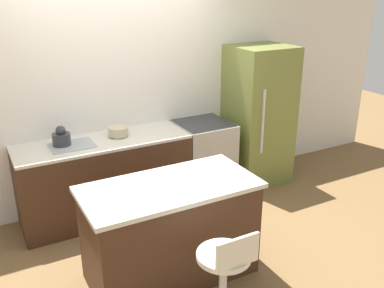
% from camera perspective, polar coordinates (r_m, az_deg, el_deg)
% --- Properties ---
extents(ground_plane, '(14.00, 14.00, 0.00)m').
position_cam_1_polar(ground_plane, '(4.79, -6.70, -10.17)').
color(ground_plane, brown).
extents(wall_back, '(8.00, 0.06, 2.60)m').
position_cam_1_polar(wall_back, '(4.88, -10.34, 6.82)').
color(wall_back, white).
rests_on(wall_back, ground_plane).
extents(back_counter, '(1.83, 0.62, 0.89)m').
position_cam_1_polar(back_counter, '(4.78, -11.48, -4.50)').
color(back_counter, '#422819').
rests_on(back_counter, ground_plane).
extents(kitchen_island, '(1.47, 0.73, 0.88)m').
position_cam_1_polar(kitchen_island, '(3.77, -2.88, -11.48)').
color(kitchen_island, '#422819').
rests_on(kitchen_island, ground_plane).
extents(oven_range, '(0.62, 0.63, 0.89)m').
position_cam_1_polar(oven_range, '(5.22, 1.52, -1.79)').
color(oven_range, '#B7B2A8').
rests_on(oven_range, ground_plane).
extents(refrigerator, '(0.72, 0.70, 1.74)m').
position_cam_1_polar(refrigerator, '(5.47, 8.83, 3.77)').
color(refrigerator, olive).
rests_on(refrigerator, ground_plane).
extents(stool_chair, '(0.40, 0.40, 0.86)m').
position_cam_1_polar(stool_chair, '(3.26, 4.38, -17.28)').
color(stool_chair, '#B7B7BC').
rests_on(stool_chair, ground_plane).
extents(kettle, '(0.18, 0.18, 0.21)m').
position_cam_1_polar(kettle, '(4.54, -17.03, 0.83)').
color(kettle, '#333338').
rests_on(kettle, back_counter).
extents(mixing_bowl, '(0.21, 0.21, 0.10)m').
position_cam_1_polar(mixing_bowl, '(4.69, -9.84, 1.68)').
color(mixing_bowl, '#C1B28E').
rests_on(mixing_bowl, back_counter).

